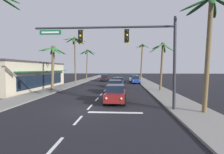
% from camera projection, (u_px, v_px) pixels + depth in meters
% --- Properties ---
extents(ground_plane, '(220.00, 220.00, 0.00)m').
position_uv_depth(ground_plane, '(87.00, 110.00, 13.80)').
color(ground_plane, black).
extents(sidewalk_right, '(3.20, 110.00, 0.14)m').
position_uv_depth(sidewalk_right, '(151.00, 86.00, 33.20)').
color(sidewalk_right, gray).
rests_on(sidewalk_right, ground).
extents(sidewalk_left, '(3.20, 110.00, 0.14)m').
position_uv_depth(sidewalk_left, '(68.00, 85.00, 34.26)').
color(sidewalk_left, gray).
rests_on(sidewalk_left, ground).
extents(lane_markings, '(4.28, 86.25, 0.01)m').
position_uv_depth(lane_markings, '(111.00, 86.00, 33.06)').
color(lane_markings, silver).
rests_on(lane_markings, ground).
extents(traffic_signal_mast, '(10.75, 0.41, 7.09)m').
position_uv_depth(traffic_signal_mast, '(130.00, 44.00, 13.52)').
color(traffic_signal_mast, '#2D2D33').
rests_on(traffic_signal_mast, ground).
extents(sedan_lead_at_stop_bar, '(2.00, 4.47, 1.68)m').
position_uv_depth(sedan_lead_at_stop_bar, '(115.00, 94.00, 16.82)').
color(sedan_lead_at_stop_bar, maroon).
rests_on(sedan_lead_at_stop_bar, ground).
extents(sedan_third_in_queue, '(2.06, 4.50, 1.68)m').
position_uv_depth(sedan_third_in_queue, '(115.00, 86.00, 23.90)').
color(sedan_third_in_queue, red).
rests_on(sedan_third_in_queue, ground).
extents(sedan_fifth_in_queue, '(2.07, 4.50, 1.68)m').
position_uv_depth(sedan_fifth_in_queue, '(118.00, 82.00, 30.95)').
color(sedan_fifth_in_queue, navy).
rests_on(sedan_fifth_in_queue, ground).
extents(sedan_oncoming_far, '(1.96, 4.46, 1.68)m').
position_uv_depth(sedan_oncoming_far, '(105.00, 78.00, 46.21)').
color(sedan_oncoming_far, black).
rests_on(sedan_oncoming_far, ground).
extents(sedan_parked_nearest_kerb, '(2.02, 4.48, 1.68)m').
position_uv_depth(sedan_parked_nearest_kerb, '(135.00, 80.00, 39.06)').
color(sedan_parked_nearest_kerb, navy).
rests_on(sedan_parked_nearest_kerb, ground).
extents(sedan_parked_mid_kerb, '(2.07, 4.50, 1.68)m').
position_uv_depth(sedan_parked_mid_kerb, '(133.00, 78.00, 45.09)').
color(sedan_parked_mid_kerb, silver).
rests_on(sedan_parked_mid_kerb, ground).
extents(palm_left_second, '(3.90, 3.93, 6.56)m').
position_uv_depth(palm_left_second, '(53.00, 58.00, 26.02)').
color(palm_left_second, brown).
rests_on(palm_left_second, ground).
extents(palm_left_third, '(4.75, 4.54, 9.99)m').
position_uv_depth(palm_left_third, '(75.00, 49.00, 38.00)').
color(palm_left_third, brown).
rests_on(palm_left_third, ground).
extents(palm_left_farthest, '(4.52, 4.49, 8.66)m').
position_uv_depth(palm_left_farthest, '(87.00, 56.00, 50.07)').
color(palm_left_farthest, brown).
rests_on(palm_left_farthest, ground).
extents(palm_right_nearest, '(4.14, 4.03, 8.31)m').
position_uv_depth(palm_right_nearest, '(210.00, 28.00, 12.30)').
color(palm_right_nearest, brown).
rests_on(palm_right_nearest, ground).
extents(palm_right_second, '(3.99, 4.07, 6.90)m').
position_uv_depth(palm_right_second, '(162.00, 55.00, 25.22)').
color(palm_right_second, brown).
rests_on(palm_right_second, ground).
extents(palm_right_farthest, '(3.96, 4.07, 10.32)m').
position_uv_depth(palm_right_farthest, '(142.00, 56.00, 50.83)').
color(palm_right_farthest, brown).
rests_on(palm_right_farthest, ground).
extents(storefront_strip_left, '(7.18, 18.51, 4.27)m').
position_uv_depth(storefront_strip_left, '(25.00, 75.00, 28.37)').
color(storefront_strip_left, beige).
rests_on(storefront_strip_left, ground).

